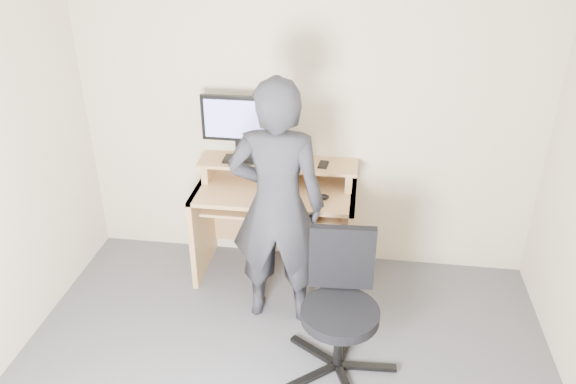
% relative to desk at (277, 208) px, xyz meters
% --- Properties ---
extents(back_wall, '(3.50, 0.02, 2.50)m').
position_rel_desk_xyz_m(back_wall, '(0.20, 0.22, 0.70)').
color(back_wall, beige).
rests_on(back_wall, ground).
extents(desk, '(1.20, 0.60, 0.91)m').
position_rel_desk_xyz_m(desk, '(0.00, 0.00, 0.00)').
color(desk, tan).
rests_on(desk, ground).
extents(monitor, '(0.53, 0.15, 0.51)m').
position_rel_desk_xyz_m(monitor, '(-0.29, 0.05, 0.67)').
color(monitor, black).
rests_on(monitor, desk).
extents(external_drive, '(0.09, 0.14, 0.20)m').
position_rel_desk_xyz_m(external_drive, '(-0.14, 0.09, 0.46)').
color(external_drive, black).
rests_on(external_drive, desk).
extents(travel_mug, '(0.08, 0.08, 0.17)m').
position_rel_desk_xyz_m(travel_mug, '(0.06, 0.08, 0.45)').
color(travel_mug, '#BCBBC0').
rests_on(travel_mug, desk).
extents(smartphone, '(0.08, 0.14, 0.01)m').
position_rel_desk_xyz_m(smartphone, '(0.34, 0.05, 0.37)').
color(smartphone, black).
rests_on(smartphone, desk).
extents(charger, '(0.05, 0.04, 0.03)m').
position_rel_desk_xyz_m(charger, '(-0.17, 0.01, 0.38)').
color(charger, black).
rests_on(charger, desk).
extents(headphones, '(0.17, 0.17, 0.06)m').
position_rel_desk_xyz_m(headphones, '(-0.07, 0.12, 0.37)').
color(headphones, silver).
rests_on(headphones, desk).
extents(keyboard, '(0.49, 0.29, 0.03)m').
position_rel_desk_xyz_m(keyboard, '(0.07, -0.17, 0.12)').
color(keyboard, black).
rests_on(keyboard, desk).
extents(mouse, '(0.11, 0.09, 0.04)m').
position_rel_desk_xyz_m(mouse, '(0.36, -0.18, 0.22)').
color(mouse, black).
rests_on(mouse, desk).
extents(office_chair, '(0.70, 0.73, 0.91)m').
position_rel_desk_xyz_m(office_chair, '(0.55, -0.99, -0.05)').
color(office_chair, black).
rests_on(office_chair, ground).
extents(person, '(0.64, 0.42, 1.76)m').
position_rel_desk_xyz_m(person, '(0.09, -0.55, 0.33)').
color(person, black).
rests_on(person, ground).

